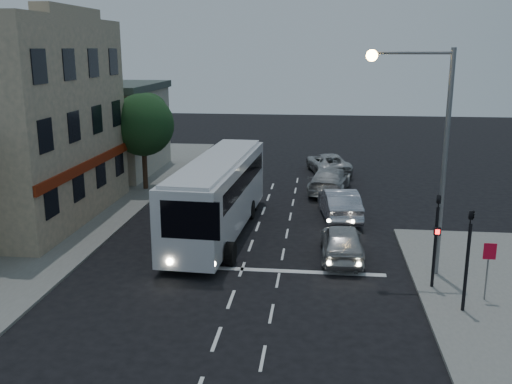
# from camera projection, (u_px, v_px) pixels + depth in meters

# --- Properties ---
(ground) EXTENTS (120.00, 120.00, 0.00)m
(ground) POSITION_uv_depth(u_px,v_px,m) (235.00, 288.00, 22.19)
(ground) COLOR black
(sidewalk_far) EXTENTS (12.00, 50.00, 0.12)m
(sidewalk_far) POSITION_uv_depth(u_px,v_px,m) (23.00, 217.00, 31.31)
(sidewalk_far) COLOR slate
(sidewalk_far) RESTS_ON ground
(road_markings) EXTENTS (8.00, 30.55, 0.01)m
(road_markings) POSITION_uv_depth(u_px,v_px,m) (275.00, 259.00, 25.24)
(road_markings) COLOR silver
(road_markings) RESTS_ON ground
(tour_bus) EXTENTS (3.24, 12.56, 3.82)m
(tour_bus) POSITION_uv_depth(u_px,v_px,m) (218.00, 193.00, 28.42)
(tour_bus) COLOR silver
(tour_bus) RESTS_ON ground
(car_suv) EXTENTS (1.93, 4.63, 1.57)m
(car_suv) POSITION_uv_depth(u_px,v_px,m) (342.00, 242.00, 25.20)
(car_suv) COLOR #B0B0B0
(car_suv) RESTS_ON ground
(car_sedan_a) EXTENTS (2.43, 5.27, 1.68)m
(car_sedan_a) POSITION_uv_depth(u_px,v_px,m) (339.00, 204.00, 31.14)
(car_sedan_a) COLOR #ADADB8
(car_sedan_a) RESTS_ON ground
(car_sedan_b) EXTENTS (3.12, 5.90, 1.63)m
(car_sedan_b) POSITION_uv_depth(u_px,v_px,m) (330.00, 180.00, 36.80)
(car_sedan_b) COLOR #9F9F9F
(car_sedan_b) RESTS_ON ground
(car_sedan_c) EXTENTS (3.67, 5.84, 1.50)m
(car_sedan_c) POSITION_uv_depth(u_px,v_px,m) (328.00, 163.00, 42.45)
(car_sedan_c) COLOR #ADADAD
(car_sedan_c) RESTS_ON ground
(traffic_signal_main) EXTENTS (0.25, 0.35, 4.10)m
(traffic_signal_main) POSITION_uv_depth(u_px,v_px,m) (436.00, 230.00, 21.51)
(traffic_signal_main) COLOR black
(traffic_signal_main) RESTS_ON sidewalk_near
(traffic_signal_side) EXTENTS (0.18, 0.15, 4.10)m
(traffic_signal_side) POSITION_uv_depth(u_px,v_px,m) (468.00, 249.00, 19.53)
(traffic_signal_side) COLOR black
(traffic_signal_side) RESTS_ON sidewalk_near
(regulatory_sign) EXTENTS (0.45, 0.12, 2.20)m
(regulatory_sign) POSITION_uv_depth(u_px,v_px,m) (488.00, 262.00, 20.55)
(regulatory_sign) COLOR slate
(regulatory_sign) RESTS_ON sidewalk_near
(streetlight) EXTENTS (3.32, 0.44, 9.00)m
(streetlight) POSITION_uv_depth(u_px,v_px,m) (429.00, 137.00, 22.10)
(streetlight) COLOR slate
(streetlight) RESTS_ON sidewalk_near
(low_building_north) EXTENTS (9.40, 9.40, 6.50)m
(low_building_north) POSITION_uv_depth(u_px,v_px,m) (94.00, 127.00, 42.11)
(low_building_north) COLOR #9C9A90
(low_building_north) RESTS_ON sidewalk_far
(street_tree) EXTENTS (4.00, 4.00, 6.20)m
(street_tree) POSITION_uv_depth(u_px,v_px,m) (143.00, 122.00, 36.46)
(street_tree) COLOR black
(street_tree) RESTS_ON sidewalk_far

